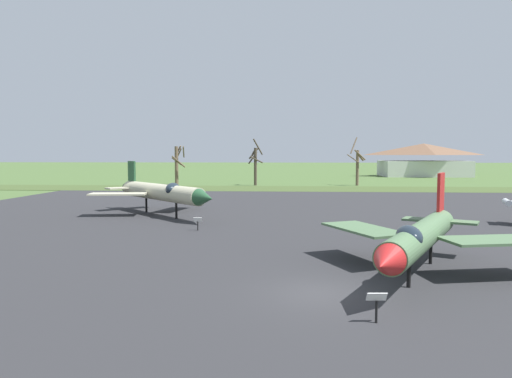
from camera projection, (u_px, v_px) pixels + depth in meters
ground_plane at (321, 295)px, 18.24m from camera, size 600.00×600.00×0.00m
asphalt_apron at (305, 223)px, 36.90m from camera, size 70.93×62.53×0.05m
grass_verge_strip at (296, 189)px, 73.97m from camera, size 130.93×12.00×0.06m
jet_fighter_front_left at (421, 236)px, 20.83m from camera, size 10.00×11.97×4.47m
info_placard_front_left at (377, 303)px, 14.99m from camera, size 0.66×0.27×1.06m
jet_fighter_front_right at (162, 192)px, 41.32m from camera, size 12.42×12.91×4.81m
info_placard_front_right at (198, 222)px, 33.28m from camera, size 0.61×0.24×0.99m
bare_tree_far_left at (177, 163)px, 84.64m from camera, size 2.42×3.37×7.07m
bare_tree_left_of_center at (255, 163)px, 82.38m from camera, size 2.73×2.78×8.21m
bare_tree_center at (357, 164)px, 82.03m from camera, size 3.20×3.20×8.52m
visitor_building at (423, 160)px, 116.84m from camera, size 21.61×13.72×8.19m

